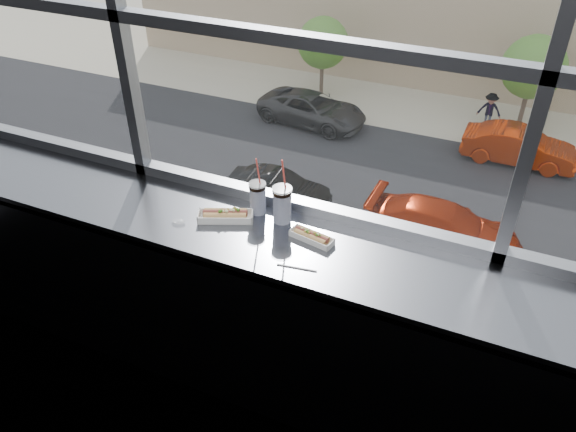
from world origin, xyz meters
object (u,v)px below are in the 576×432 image
at_px(tree_center, 534,67).
at_px(tree_left, 323,43).
at_px(car_near_c, 445,221).
at_px(hotdog_tray_left, 225,215).
at_px(soda_cup_right, 282,203).
at_px(pedestrian_b, 490,107).
at_px(car_far_a, 312,104).
at_px(car_far_b, 520,141).
at_px(soda_cup_left, 258,196).
at_px(hotdog_tray_right, 312,236).
at_px(wrapper, 178,221).
at_px(car_near_b, 277,185).
at_px(loose_straw, 297,268).

bearing_deg(tree_center, tree_left, 180.00).
bearing_deg(car_near_c, tree_center, -6.75).
height_order(hotdog_tray_left, soda_cup_right, soda_cup_right).
bearing_deg(soda_cup_right, pedestrian_b, 90.69).
relative_size(car_far_a, car_far_b, 0.95).
xyz_separation_m(soda_cup_right, car_far_b, (1.50, 24.13, -11.00)).
bearing_deg(car_near_c, tree_left, 40.59).
bearing_deg(soda_cup_left, soda_cup_right, -7.17).
xyz_separation_m(hotdog_tray_right, car_far_a, (-9.36, 24.22, -10.96)).
bearing_deg(car_near_c, wrapper, -177.98).
height_order(hotdog_tray_right, tree_left, hotdog_tray_right).
height_order(wrapper, car_far_b, wrapper).
bearing_deg(pedestrian_b, hotdog_tray_left, -89.87).
height_order(hotdog_tray_left, car_near_c, hotdog_tray_left).
distance_m(car_far_a, pedestrian_b, 9.48).
distance_m(car_far_a, tree_left, 4.58).
xyz_separation_m(pedestrian_b, tree_center, (1.61, 0.56, 2.23)).
bearing_deg(car_near_c, car_near_b, 91.83).
xyz_separation_m(car_near_b, car_far_b, (9.08, 8.00, 0.17)).
distance_m(soda_cup_right, wrapper, 0.54).
height_order(car_far_a, tree_left, tree_left).
relative_size(hotdog_tray_left, hotdog_tray_right, 1.26).
distance_m(car_near_c, car_far_b, 8.25).
distance_m(car_far_b, tree_left, 12.48).
bearing_deg(loose_straw, car_far_a, 102.53).
height_order(car_near_b, tree_center, tree_center).
bearing_deg(tree_center, soda_cup_left, -92.90).
relative_size(car_near_c, tree_left, 1.49).
relative_size(car_near_b, tree_center, 1.17).
bearing_deg(hotdog_tray_left, wrapper, -172.61).
height_order(hotdog_tray_left, loose_straw, hotdog_tray_left).
relative_size(wrapper, tree_center, 0.02).
relative_size(hotdog_tray_right, soda_cup_right, 0.63).
height_order(soda_cup_left, wrapper, soda_cup_left).
height_order(hotdog_tray_right, pedestrian_b, hotdog_tray_right).
bearing_deg(tree_center, car_near_c, -98.58).
distance_m(pedestrian_b, tree_center, 2.81).
distance_m(loose_straw, car_near_b, 21.29).
distance_m(soda_cup_right, tree_left, 31.25).
xyz_separation_m(soda_cup_right, car_near_c, (-0.53, 16.13, -11.00)).
distance_m(loose_straw, pedestrian_b, 29.95).
bearing_deg(loose_straw, tree_center, 79.40).
bearing_deg(loose_straw, car_near_b, 106.90).
height_order(car_near_b, pedestrian_b, pedestrian_b).
relative_size(loose_straw, car_far_a, 0.03).
bearing_deg(car_near_b, loose_straw, -157.93).
xyz_separation_m(wrapper, car_near_b, (-7.10, 16.36, -11.06)).
relative_size(soda_cup_left, loose_straw, 1.77).
xyz_separation_m(hotdog_tray_right, car_far_b, (1.30, 24.22, -10.91)).
bearing_deg(wrapper, tree_left, 108.86).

